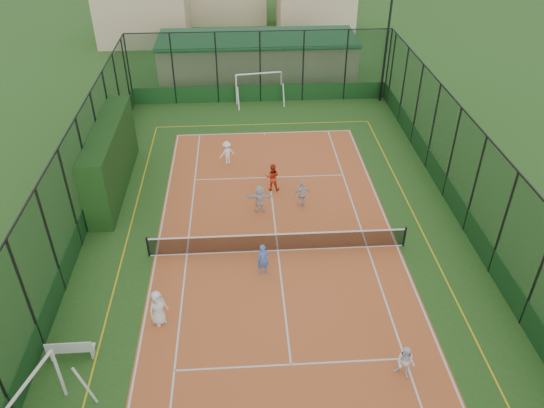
{
  "coord_description": "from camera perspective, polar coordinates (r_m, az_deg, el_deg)",
  "views": [
    {
      "loc": [
        -1.47,
        -18.67,
        15.29
      ],
      "look_at": [
        -0.14,
        2.02,
        1.2
      ],
      "focal_mm": 35.0,
      "sensor_mm": 36.0,
      "label": 1
    }
  ],
  "objects": [
    {
      "name": "hedge_left",
      "position": [
        28.94,
        -16.93,
        4.76
      ],
      "size": [
        1.21,
        8.1,
        3.54
      ],
      "primitive_type": "cube",
      "color": "black",
      "rests_on": "ground"
    },
    {
      "name": "child_near_mid",
      "position": [
        22.56,
        -0.95,
        -5.98
      ],
      "size": [
        0.58,
        0.42,
        1.45
      ],
      "primitive_type": "imported",
      "rotation": [
        0.0,
        0.0,
        0.15
      ],
      "color": "#476FCB",
      "rests_on": "court_slab"
    },
    {
      "name": "floodlight_ne",
      "position": [
        38.34,
        12.23,
        16.53
      ],
      "size": [
        0.6,
        0.26,
        8.25
      ],
      "primitive_type": null,
      "color": "black",
      "rests_on": "ground"
    },
    {
      "name": "tennis_balls",
      "position": [
        25.27,
        0.83,
        -2.92
      ],
      "size": [
        6.14,
        1.29,
        0.07
      ],
      "color": "#CCE033",
      "rests_on": "court_slab"
    },
    {
      "name": "child_far_back",
      "position": [
        26.28,
        -1.33,
        0.6
      ],
      "size": [
        1.39,
        0.5,
        1.48
      ],
      "primitive_type": "imported",
      "rotation": [
        0.0,
        0.0,
        3.1
      ],
      "color": "silver",
      "rests_on": "court_slab"
    },
    {
      "name": "child_far_right",
      "position": [
        26.69,
        3.27,
        1.06
      ],
      "size": [
        0.86,
        0.41,
        1.43
      ],
      "primitive_type": "imported",
      "rotation": [
        0.0,
        0.0,
        3.21
      ],
      "color": "silver",
      "rests_on": "court_slab"
    },
    {
      "name": "perimeter_fence",
      "position": [
        22.68,
        0.67,
        -0.14
      ],
      "size": [
        18.12,
        34.12,
        5.0
      ],
      "primitive_type": null,
      "color": "black",
      "rests_on": "ground"
    },
    {
      "name": "clubhouse",
      "position": [
        42.95,
        -1.58,
        15.56
      ],
      "size": [
        15.2,
        7.2,
        3.15
      ],
      "primitive_type": null,
      "color": "tan",
      "rests_on": "ground"
    },
    {
      "name": "coach",
      "position": [
        27.94,
        0.04,
        2.9
      ],
      "size": [
        0.83,
        0.69,
        1.54
      ],
      "primitive_type": "imported",
      "rotation": [
        0.0,
        0.0,
        2.99
      ],
      "color": "red",
      "rests_on": "court_slab"
    },
    {
      "name": "futsal_goal_far",
      "position": [
        38.26,
        -1.41,
        12.37
      ],
      "size": [
        3.41,
        1.39,
        2.14
      ],
      "primitive_type": null,
      "rotation": [
        0.0,
        0.0,
        0.13
      ],
      "color": "white",
      "rests_on": "ground"
    },
    {
      "name": "child_far_left",
      "position": [
        30.5,
        -4.87,
        5.52
      ],
      "size": [
        1.05,
        0.9,
        1.41
      ],
      "primitive_type": "imported",
      "rotation": [
        0.0,
        0.0,
        3.64
      ],
      "color": "white",
      "rests_on": "court_slab"
    },
    {
      "name": "ground",
      "position": [
        24.18,
        0.63,
        -5.04
      ],
      "size": [
        300.0,
        300.0,
        0.0
      ],
      "primitive_type": "plane",
      "color": "#2A541C",
      "rests_on": "ground"
    },
    {
      "name": "tennis_net",
      "position": [
        23.85,
        0.64,
        -4.05
      ],
      "size": [
        11.67,
        0.12,
        1.06
      ],
      "primitive_type": null,
      "color": "black",
      "rests_on": "ground"
    },
    {
      "name": "child_near_right",
      "position": [
        19.36,
        14.15,
        -16.21
      ],
      "size": [
        0.84,
        0.81,
        1.37
      ],
      "primitive_type": "imported",
      "rotation": [
        0.0,
        0.0,
        -0.64
      ],
      "color": "white",
      "rests_on": "court_slab"
    },
    {
      "name": "child_near_left",
      "position": [
        20.87,
        -12.17,
        -10.85
      ],
      "size": [
        0.9,
        0.87,
        1.55
      ],
      "primitive_type": "imported",
      "rotation": [
        0.0,
        0.0,
        0.71
      ],
      "color": "white",
      "rests_on": "court_slab"
    },
    {
      "name": "court_slab",
      "position": [
        24.18,
        0.63,
        -5.03
      ],
      "size": [
        11.17,
        23.97,
        0.01
      ],
      "primitive_type": "cube",
      "color": "#B55C28",
      "rests_on": "ground"
    },
    {
      "name": "white_bench",
      "position": [
        20.81,
        -20.81,
        -14.26
      ],
      "size": [
        1.64,
        0.46,
        0.92
      ],
      "primitive_type": null,
      "rotation": [
        0.0,
        0.0,
        0.01
      ],
      "color": "white",
      "rests_on": "ground"
    }
  ]
}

